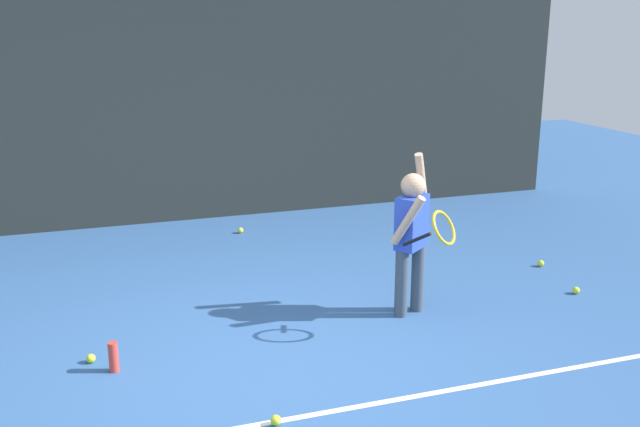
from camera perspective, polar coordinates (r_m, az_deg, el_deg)
The scene contains 12 objects.
ground_plane at distance 5.23m, azimuth -4.12°, elevation -12.16°, with size 20.00×20.00×0.00m, color #335B93.
court_line_baseline at distance 4.65m, azimuth -1.87°, elevation -15.95°, with size 9.00×0.05×0.00m, color white.
back_fence_windscreen at distance 8.68m, azimuth -11.28°, elevation 10.92°, with size 10.07×0.08×3.56m, color #282D2B.
fence_post_1 at distance 8.73m, azimuth -11.36°, elevation 11.44°, with size 0.09×0.09×3.71m, color slate.
fence_post_2 at distance 10.54m, azimuth 16.58°, elevation 11.76°, with size 0.09×0.09×3.71m, color slate.
tennis_player at distance 5.89m, azimuth 7.40°, elevation -1.41°, with size 0.47×0.86×1.35m.
water_bottle at distance 5.33m, azimuth -16.13°, elevation -10.91°, with size 0.07×0.07×0.22m, color #D83F33.
tennis_ball_0 at distance 4.57m, azimuth -3.55°, elevation -16.12°, with size 0.07×0.07×0.07m, color #CCE033.
tennis_ball_2 at distance 6.89m, azimuth 19.73°, elevation -5.79°, with size 0.07×0.07×0.07m, color #CCE033.
tennis_ball_5 at distance 7.51m, azimuth 17.18°, elevation -3.82°, with size 0.07×0.07×0.07m, color #CCE033.
tennis_ball_6 at distance 8.31m, azimuth -6.36°, elevation -1.34°, with size 0.07×0.07×0.07m, color #CCE033.
tennis_ball_7 at distance 5.53m, azimuth -17.80°, elevation -10.94°, with size 0.07×0.07×0.07m, color #CCE033.
Camera 1 is at (-1.12, -4.50, 2.42)m, focal length 40.16 mm.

